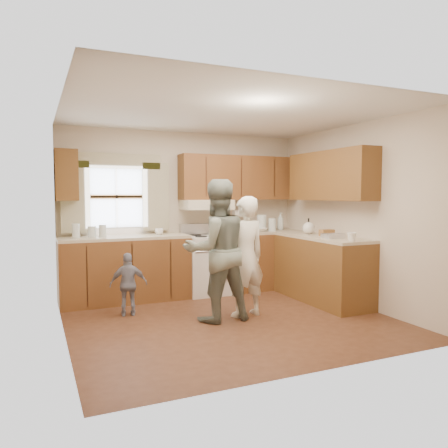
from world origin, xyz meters
name	(u,v)px	position (x,y,z in m)	size (l,w,h in m)	color
room	(230,218)	(0.00, 0.00, 1.25)	(3.80, 3.80, 3.80)	#472616
kitchen_fixtures	(237,241)	(0.61, 1.08, 0.84)	(3.80, 2.25, 2.15)	#48290F
stove	(209,263)	(0.30, 1.44, 0.47)	(0.76, 0.67, 1.07)	silver
woman_left	(245,257)	(0.25, 0.07, 0.76)	(0.55, 0.36, 1.51)	white
woman_right	(217,250)	(-0.16, 0.04, 0.86)	(0.83, 0.65, 1.72)	#2D4639
child	(129,284)	(-1.10, 0.68, 0.40)	(0.47, 0.20, 0.80)	gray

